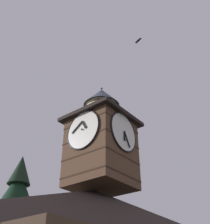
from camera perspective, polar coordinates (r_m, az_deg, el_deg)
clock_tower at (r=19.60m, az=-0.72°, el=-5.65°), size 4.27×4.27×7.69m
flying_bird_high at (r=23.41m, az=6.49°, el=13.63°), size 0.31×0.62×0.12m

